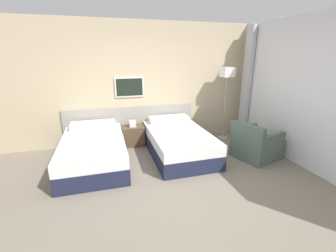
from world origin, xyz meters
name	(u,v)px	position (x,y,z in m)	size (l,w,h in m)	color
ground_plane	(179,190)	(0.00, 0.00, 0.00)	(16.00, 16.00, 0.00)	slate
wall_headboard	(147,86)	(-0.03, 2.31, 1.30)	(10.00, 0.10, 2.70)	#C6B28E
wall_window	(323,96)	(2.46, 0.00, 1.34)	(0.21, 4.78, 2.70)	white
bed_near_door	(94,151)	(-1.27, 1.30, 0.26)	(1.14, 1.92, 0.62)	#1E233D
bed_near_window	(178,142)	(0.41, 1.30, 0.26)	(1.14, 1.92, 0.62)	#1E233D
nightstand	(133,135)	(-0.43, 2.02, 0.23)	(0.49, 0.36, 0.58)	brown
floor_lamp	(227,78)	(1.77, 1.87, 1.47)	(0.27, 0.27, 1.72)	#9E9993
armchair	(256,145)	(1.84, 0.69, 0.26)	(0.97, 0.92, 0.75)	#4C6056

